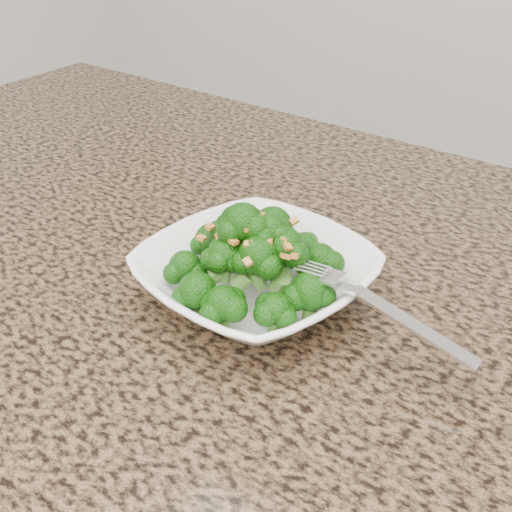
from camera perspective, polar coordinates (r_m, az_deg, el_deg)
The scene contains 5 objects.
granite_counter at distance 0.56m, azimuth -0.49°, elevation -10.32°, with size 1.64×1.04×0.03m, color brown.
bowl at distance 0.60m, azimuth -0.00°, elevation -1.98°, with size 0.21×0.21×0.05m, color white.
broccoli_pile at distance 0.57m, azimuth -0.00°, elevation 2.79°, with size 0.18×0.18×0.06m, color #124B08, non-canonical shape.
garlic_topping at distance 0.55m, azimuth -0.00°, elevation 5.96°, with size 0.11×0.11×0.01m, color #C87C31, non-canonical shape.
fork at distance 0.54m, azimuth 8.58°, elevation -3.00°, with size 0.19×0.03×0.01m, color silver, non-canonical shape.
Camera 1 is at (0.25, -0.03, 1.26)m, focal length 45.00 mm.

